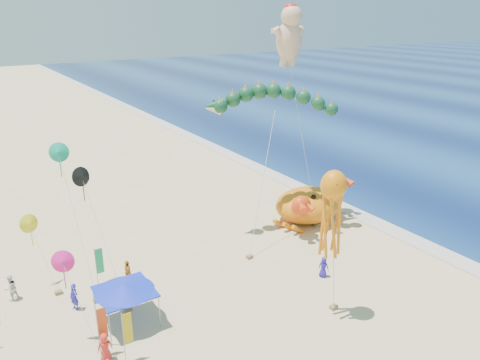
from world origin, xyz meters
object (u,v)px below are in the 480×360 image
at_px(dragon_kite, 274,104).
at_px(octopus_kite, 332,207).
at_px(crab_inflatable, 309,204).
at_px(cherub_kite, 290,34).
at_px(canopy_blue, 125,289).

height_order(dragon_kite, octopus_kite, dragon_kite).
relative_size(crab_inflatable, cherub_kite, 0.45).
xyz_separation_m(crab_inflatable, canopy_blue, (-19.50, -5.49, 0.77)).
bearing_deg(dragon_kite, canopy_blue, -158.48).
relative_size(dragon_kite, octopus_kite, 1.27).
relative_size(dragon_kite, cherub_kite, 0.65).
bearing_deg(crab_inflatable, octopus_kite, -126.44).
distance_m(dragon_kite, cherub_kite, 5.97).
relative_size(crab_inflatable, dragon_kite, 0.70).
distance_m(cherub_kite, canopy_blue, 23.91).
distance_m(crab_inflatable, octopus_kite, 15.49).
distance_m(dragon_kite, octopus_kite, 13.60).
xyz_separation_m(crab_inflatable, dragon_kite, (-3.86, 0.67, 9.52)).
relative_size(crab_inflatable, octopus_kite, 0.88).
xyz_separation_m(crab_inflatable, octopus_kite, (-8.53, -11.55, 5.82)).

